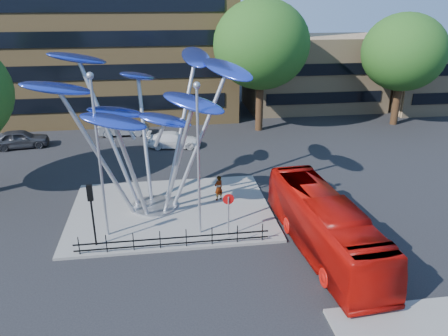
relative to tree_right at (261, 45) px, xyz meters
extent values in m
plane|color=black|center=(-8.00, -22.00, -8.04)|extent=(120.00, 120.00, 0.00)
cube|color=slate|center=(-9.00, -16.00, -7.96)|extent=(12.00, 9.00, 0.15)
cube|color=tan|center=(8.00, 8.00, -4.04)|extent=(15.00, 8.00, 8.00)
cube|color=tan|center=(22.00, 6.00, -4.54)|extent=(12.00, 8.00, 7.00)
cylinder|color=black|center=(0.00, 0.00, -5.18)|extent=(0.70, 0.70, 5.72)
ellipsoid|color=#194614|center=(0.00, 0.00, 0.02)|extent=(8.80, 8.80, 8.10)
cylinder|color=black|center=(14.00, 0.00, -5.51)|extent=(0.70, 0.70, 5.06)
ellipsoid|color=#194614|center=(14.00, 0.00, -0.91)|extent=(8.00, 8.00, 7.36)
cylinder|color=#9EA0A5|center=(-10.00, -15.50, -7.83)|extent=(2.80, 2.80, 0.12)
cylinder|color=#9EA0A5|center=(-11.20, -16.10, -3.99)|extent=(0.24, 0.24, 7.80)
ellipsoid|color=blue|center=(-14.40, -17.10, -0.09)|extent=(3.92, 2.95, 1.39)
cylinder|color=#9EA0A5|center=(-10.40, -16.50, -4.69)|extent=(0.24, 0.24, 6.40)
ellipsoid|color=blue|center=(-11.60, -18.70, -1.49)|extent=(3.47, 1.78, 1.31)
cylinder|color=#9EA0A5|center=(-9.40, -16.30, -4.39)|extent=(0.24, 0.24, 7.00)
ellipsoid|color=blue|center=(-7.60, -17.90, -0.89)|extent=(3.81, 3.11, 1.36)
cylinder|color=#9EA0A5|center=(-8.80, -15.50, -3.79)|extent=(0.24, 0.24, 8.20)
ellipsoid|color=blue|center=(-5.40, -15.10, 0.31)|extent=(3.52, 4.06, 1.44)
cylinder|color=#9EA0A5|center=(-9.20, -14.60, -3.59)|extent=(0.24, 0.24, 8.60)
ellipsoid|color=blue|center=(-7.00, -12.60, 0.71)|extent=(2.21, 3.79, 1.39)
cylinder|color=#9EA0A5|center=(-10.20, -14.50, -4.19)|extent=(0.24, 0.24, 7.40)
ellipsoid|color=blue|center=(-10.60, -11.90, -0.49)|extent=(3.02, 3.71, 1.34)
cylinder|color=#9EA0A5|center=(-11.00, -15.10, -3.49)|extent=(0.24, 0.24, 8.80)
ellipsoid|color=blue|center=(-13.80, -13.70, 0.91)|extent=(3.88, 3.60, 1.42)
ellipsoid|color=blue|center=(-11.80, -15.30, -1.89)|extent=(3.40, 1.96, 1.13)
ellipsoid|color=blue|center=(-9.10, -15.90, -2.29)|extent=(3.39, 2.16, 1.11)
cylinder|color=#9EA0A5|center=(-12.50, -18.50, -3.64)|extent=(0.14, 0.14, 8.50)
sphere|color=#9EA0A5|center=(-12.50, -18.50, 0.73)|extent=(0.36, 0.36, 0.36)
cylinder|color=#9EA0A5|center=(-7.50, -19.00, -3.89)|extent=(0.14, 0.14, 8.00)
sphere|color=#9EA0A5|center=(-7.50, -19.00, 0.23)|extent=(0.36, 0.36, 0.36)
cylinder|color=black|center=(-13.00, -19.50, -6.29)|extent=(0.10, 0.10, 3.20)
cube|color=black|center=(-13.00, -19.50, -4.89)|extent=(0.28, 0.18, 0.85)
sphere|color=#FF0C0C|center=(-13.00, -19.50, -4.61)|extent=(0.18, 0.18, 0.18)
cylinder|color=#9EA0A5|center=(-6.00, -19.50, -6.74)|extent=(0.08, 0.08, 2.30)
cylinder|color=red|center=(-6.00, -19.47, -5.74)|extent=(0.60, 0.04, 0.60)
cube|color=white|center=(-6.00, -19.45, -5.74)|extent=(0.42, 0.03, 0.10)
cylinder|color=black|center=(-13.70, -20.30, -7.39)|extent=(0.05, 0.05, 1.00)
cylinder|color=black|center=(-12.36, -20.30, -7.39)|extent=(0.05, 0.05, 1.00)
cylinder|color=black|center=(-11.01, -20.30, -7.39)|extent=(0.05, 0.05, 1.00)
cylinder|color=black|center=(-9.67, -20.30, -7.39)|extent=(0.05, 0.05, 1.00)
cylinder|color=black|center=(-8.33, -20.30, -7.39)|extent=(0.05, 0.05, 1.00)
cylinder|color=black|center=(-6.99, -20.30, -7.39)|extent=(0.05, 0.05, 1.00)
cylinder|color=black|center=(-5.64, -20.30, -7.39)|extent=(0.05, 0.05, 1.00)
cylinder|color=black|center=(-4.30, -20.30, -7.39)|extent=(0.05, 0.05, 1.00)
cube|color=black|center=(-9.00, -20.30, -7.34)|extent=(10.00, 0.06, 0.06)
cube|color=black|center=(-9.00, -20.30, -7.69)|extent=(10.00, 0.06, 0.06)
imported|color=#AF0D08|center=(-1.40, -21.46, -6.55)|extent=(3.22, 10.83, 2.98)
imported|color=gray|center=(-5.95, -15.09, -7.06)|extent=(0.72, 0.64, 1.65)
imported|color=#3B3C42|center=(-21.38, -2.20, -7.25)|extent=(4.84, 2.53, 1.57)
imported|color=#A5A8AD|center=(-12.85, 0.15, -7.27)|extent=(4.66, 1.65, 1.53)
imported|color=white|center=(-8.35, -3.98, -7.38)|extent=(4.77, 2.47, 1.32)
camera|label=1|loc=(-9.20, -39.93, 4.37)|focal=35.00mm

